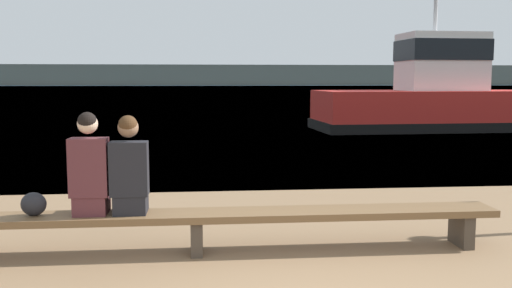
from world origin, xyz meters
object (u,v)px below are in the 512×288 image
object	(u,v)px
person_left	(89,170)
tugboat_red	(432,99)
bench_main	(197,220)
shopping_bag	(34,204)
person_right	(129,170)

from	to	relation	value
person_left	tugboat_red	world-z (taller)	tugboat_red
bench_main	tugboat_red	size ratio (longest dim) A/B	0.76
bench_main	tugboat_red	distance (m)	16.01
person_left	shopping_bag	distance (m)	0.65
person_right	shopping_bag	xyz separation A→B (m)	(-0.94, 0.01, -0.32)
person_left	tugboat_red	distance (m)	16.55
person_left	person_right	xyz separation A→B (m)	(0.39, 0.00, -0.01)
shopping_bag	person_left	bearing A→B (deg)	-1.18
person_left	shopping_bag	bearing A→B (deg)	178.82
person_right	shopping_bag	distance (m)	1.00
tugboat_red	shopping_bag	bearing A→B (deg)	142.23
person_right	tugboat_red	world-z (taller)	tugboat_red
bench_main	tugboat_red	xyz separation A→B (m)	(8.17, 13.75, 0.72)
person_left	person_right	distance (m)	0.39
shopping_bag	tugboat_red	size ratio (longest dim) A/B	0.03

